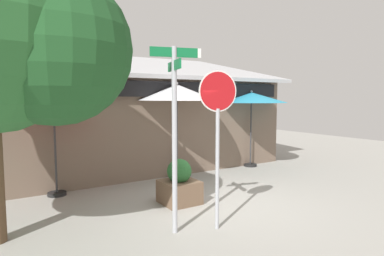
{
  "coord_description": "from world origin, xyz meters",
  "views": [
    {
      "loc": [
        -4.46,
        -5.88,
        2.38
      ],
      "look_at": [
        0.05,
        1.2,
        1.6
      ],
      "focal_mm": 30.82,
      "sensor_mm": 36.0,
      "label": 1
    }
  ],
  "objects_px": {
    "street_sign_post": "(175,122)",
    "shade_tree": "(4,32)",
    "stop_sign": "(218,121)",
    "patio_umbrella_ivory_center": "(177,93)",
    "patio_umbrella_teal_right": "(251,98)",
    "patio_umbrella_crimson_left": "(54,105)",
    "sidewalk_planter": "(179,185)"
  },
  "relations": [
    {
      "from": "street_sign_post",
      "to": "shade_tree",
      "type": "height_order",
      "value": "shade_tree"
    },
    {
      "from": "street_sign_post",
      "to": "stop_sign",
      "type": "xyz_separation_m",
      "value": [
        0.73,
        -0.26,
        0.01
      ]
    },
    {
      "from": "street_sign_post",
      "to": "patio_umbrella_ivory_center",
      "type": "bearing_deg",
      "value": 59.54
    },
    {
      "from": "patio_umbrella_teal_right",
      "to": "patio_umbrella_ivory_center",
      "type": "bearing_deg",
      "value": -178.82
    },
    {
      "from": "patio_umbrella_ivory_center",
      "to": "shade_tree",
      "type": "bearing_deg",
      "value": -152.48
    },
    {
      "from": "street_sign_post",
      "to": "patio_umbrella_crimson_left",
      "type": "distance_m",
      "value": 3.73
    },
    {
      "from": "street_sign_post",
      "to": "patio_umbrella_crimson_left",
      "type": "relative_size",
      "value": 1.3
    },
    {
      "from": "street_sign_post",
      "to": "patio_umbrella_ivory_center",
      "type": "distance_m",
      "value": 4.04
    },
    {
      "from": "shade_tree",
      "to": "stop_sign",
      "type": "bearing_deg",
      "value": -23.77
    },
    {
      "from": "patio_umbrella_crimson_left",
      "to": "shade_tree",
      "type": "relative_size",
      "value": 0.48
    },
    {
      "from": "patio_umbrella_ivory_center",
      "to": "patio_umbrella_teal_right",
      "type": "distance_m",
      "value": 2.97
    },
    {
      "from": "stop_sign",
      "to": "patio_umbrella_ivory_center",
      "type": "distance_m",
      "value": 3.97
    },
    {
      "from": "patio_umbrella_teal_right",
      "to": "sidewalk_planter",
      "type": "distance_m",
      "value": 5.02
    },
    {
      "from": "patio_umbrella_teal_right",
      "to": "shade_tree",
      "type": "bearing_deg",
      "value": -162.21
    },
    {
      "from": "street_sign_post",
      "to": "sidewalk_planter",
      "type": "distance_m",
      "value": 2.24
    },
    {
      "from": "patio_umbrella_crimson_left",
      "to": "sidewalk_planter",
      "type": "distance_m",
      "value": 3.54
    },
    {
      "from": "patio_umbrella_teal_right",
      "to": "sidewalk_planter",
      "type": "xyz_separation_m",
      "value": [
        -4.11,
        -2.14,
        -1.94
      ]
    },
    {
      "from": "patio_umbrella_ivory_center",
      "to": "sidewalk_planter",
      "type": "height_order",
      "value": "patio_umbrella_ivory_center"
    },
    {
      "from": "street_sign_post",
      "to": "stop_sign",
      "type": "relative_size",
      "value": 1.14
    },
    {
      "from": "patio_umbrella_ivory_center",
      "to": "sidewalk_planter",
      "type": "bearing_deg",
      "value": -118.77
    },
    {
      "from": "stop_sign",
      "to": "patio_umbrella_crimson_left",
      "type": "height_order",
      "value": "stop_sign"
    },
    {
      "from": "patio_umbrella_teal_right",
      "to": "sidewalk_planter",
      "type": "relative_size",
      "value": 2.6
    },
    {
      "from": "street_sign_post",
      "to": "patio_umbrella_teal_right",
      "type": "distance_m",
      "value": 6.12
    },
    {
      "from": "patio_umbrella_crimson_left",
      "to": "street_sign_post",
      "type": "bearing_deg",
      "value": -68.9
    },
    {
      "from": "stop_sign",
      "to": "shade_tree",
      "type": "xyz_separation_m",
      "value": [
        -3.15,
        1.39,
        1.43
      ]
    },
    {
      "from": "stop_sign",
      "to": "patio_umbrella_teal_right",
      "type": "bearing_deg",
      "value": 41.44
    },
    {
      "from": "patio_umbrella_ivory_center",
      "to": "shade_tree",
      "type": "height_order",
      "value": "shade_tree"
    },
    {
      "from": "patio_umbrella_crimson_left",
      "to": "shade_tree",
      "type": "height_order",
      "value": "shade_tree"
    },
    {
      "from": "patio_umbrella_crimson_left",
      "to": "sidewalk_planter",
      "type": "height_order",
      "value": "patio_umbrella_crimson_left"
    },
    {
      "from": "patio_umbrella_teal_right",
      "to": "shade_tree",
      "type": "distance_m",
      "value": 7.86
    },
    {
      "from": "street_sign_post",
      "to": "sidewalk_planter",
      "type": "bearing_deg",
      "value": 57.09
    },
    {
      "from": "patio_umbrella_crimson_left",
      "to": "patio_umbrella_teal_right",
      "type": "height_order",
      "value": "patio_umbrella_teal_right"
    }
  ]
}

